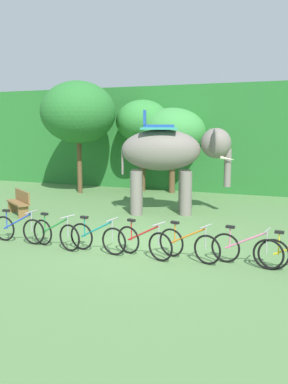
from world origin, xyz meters
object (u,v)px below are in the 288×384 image
at_px(bike_pink, 246,250).
at_px(bike_teal, 97,238).
at_px(tree_left, 143,122).
at_px(bike_red, 144,242).
at_px(wooden_bench, 20,202).
at_px(tree_center_left, 78,112).
at_px(elephant, 170,154).
at_px(bike_orange, 189,245).
at_px(bike_blue, 18,229).
at_px(bike_green, 56,234).
at_px(tree_far_left, 172,132).

bearing_deg(bike_pink, bike_teal, -174.66).
bearing_deg(tree_left, bike_pink, -56.25).
bearing_deg(bike_red, tree_left, 112.13).
height_order(tree_left, wooden_bench, tree_left).
relative_size(tree_center_left, elephant, 1.27).
xyz_separation_m(bike_teal, wooden_bench, (-4.84, 3.04, 0.09)).
distance_m(tree_left, bike_pink, 12.08).
bearing_deg(bike_orange, bike_blue, -177.03).
distance_m(bike_blue, bike_green, 1.26).
bearing_deg(bike_blue, tree_center_left, 109.62).
bearing_deg(bike_green, bike_red, 3.28).
distance_m(bike_blue, bike_pink, 6.15).
height_order(tree_center_left, tree_far_left, tree_center_left).
bearing_deg(tree_far_left, tree_center_left, -157.95).
xyz_separation_m(bike_green, wooden_bench, (-3.64, 3.11, 0.09)).
distance_m(tree_left, bike_orange, 11.50).
relative_size(tree_far_left, bike_green, 2.44).
height_order(bike_green, bike_pink, same).
bearing_deg(bike_red, wooden_bench, 153.99).
distance_m(elephant, bike_red, 5.72).
height_order(tree_far_left, bike_orange, tree_far_left).
bearing_deg(bike_green, tree_far_left, 90.34).
bearing_deg(bike_blue, elephant, 63.98).
relative_size(tree_center_left, tree_far_left, 1.31).
distance_m(tree_far_left, bike_blue, 10.46).
height_order(bike_red, wooden_bench, bike_red).
bearing_deg(bike_teal, bike_red, 3.27).
distance_m(bike_green, bike_pink, 4.90).
xyz_separation_m(bike_orange, bike_pink, (1.34, 0.10, 0.00)).
bearing_deg(tree_far_left, bike_teal, -82.84).
relative_size(bike_teal, bike_pink, 1.00).
height_order(tree_far_left, bike_pink, tree_far_left).
bearing_deg(bike_pink, tree_far_left, 116.96).
bearing_deg(tree_far_left, bike_blue, -96.77).
bearing_deg(tree_center_left, bike_green, -63.33).
distance_m(bike_pink, wooden_bench, 8.94).
bearing_deg(tree_far_left, bike_green, -89.66).
relative_size(tree_left, bike_orange, 2.72).
bearing_deg(elephant, wooden_bench, -154.98).
height_order(elephant, bike_orange, elephant).
bearing_deg(tree_left, bike_teal, -74.38).
height_order(tree_far_left, wooden_bench, tree_far_left).
bearing_deg(tree_center_left, tree_left, 32.69).
height_order(bike_orange, wooden_bench, bike_orange).
relative_size(bike_blue, bike_teal, 1.00).
xyz_separation_m(tree_center_left, bike_green, (4.24, -8.44, -3.49)).
distance_m(bike_teal, wooden_bench, 5.72).
xyz_separation_m(elephant, bike_red, (1.08, -5.31, -1.82)).
height_order(bike_orange, bike_pink, same).
bearing_deg(tree_left, bike_red, -67.87).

